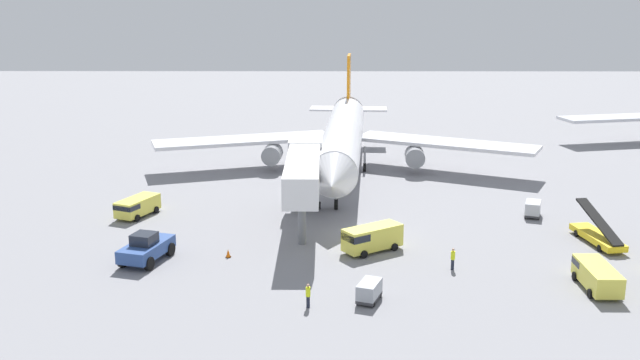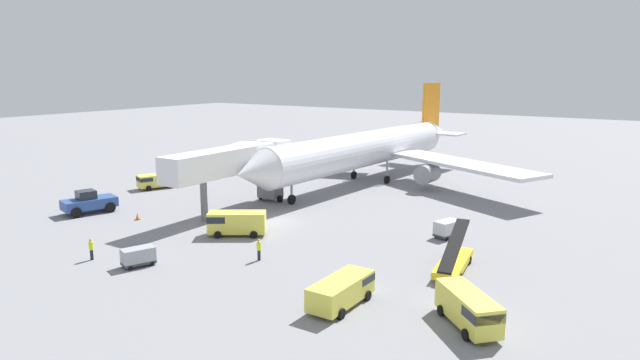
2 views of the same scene
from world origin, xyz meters
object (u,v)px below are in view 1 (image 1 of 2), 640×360
(service_van_far_left, at_px, (596,275))
(service_van_rear_left, at_px, (137,206))
(ground_crew_worker_midground, at_px, (308,295))
(safety_cone_alpha, at_px, (228,253))
(ground_crew_worker_foreground, at_px, (453,258))
(baggage_cart_far_right, at_px, (533,208))
(baggage_cart_near_right, at_px, (369,291))
(belt_loader_truck, at_px, (598,235))
(jet_bridge, at_px, (304,172))
(service_van_mid_left, at_px, (371,238))
(airplane_at_gate, at_px, (343,136))
(pushback_tug, at_px, (146,248))

(service_van_far_left, height_order, service_van_rear_left, service_van_rear_left)
(ground_crew_worker_midground, distance_m, safety_cone_alpha, 12.24)
(safety_cone_alpha, bearing_deg, ground_crew_worker_foreground, -8.46)
(baggage_cart_far_right, height_order, ground_crew_worker_midground, ground_crew_worker_midground)
(service_van_far_left, xyz_separation_m, baggage_cart_far_right, (0.36, 18.12, -0.20))
(baggage_cart_near_right, relative_size, safety_cone_alpha, 3.92)
(ground_crew_worker_foreground, xyz_separation_m, safety_cone_alpha, (-18.35, 2.73, -0.60))
(service_van_rear_left, bearing_deg, belt_loader_truck, -10.45)
(ground_crew_worker_foreground, xyz_separation_m, ground_crew_worker_midground, (-11.42, -7.35, -0.01))
(jet_bridge, distance_m, service_van_mid_left, 10.16)
(service_van_far_left, xyz_separation_m, safety_cone_alpha, (-28.44, 6.44, -0.71))
(baggage_cart_near_right, bearing_deg, safety_cone_alpha, 141.60)
(airplane_at_gate, distance_m, baggage_cart_near_right, 39.41)
(belt_loader_truck, distance_m, service_van_rear_left, 43.60)
(baggage_cart_near_right, relative_size, baggage_cart_far_right, 1.00)
(belt_loader_truck, relative_size, service_van_rear_left, 1.31)
(ground_crew_worker_foreground, bearing_deg, jet_bridge, 137.04)
(ground_crew_worker_foreground, height_order, safety_cone_alpha, ground_crew_worker_foreground)
(service_van_mid_left, relative_size, baggage_cart_near_right, 1.99)
(service_van_far_left, bearing_deg, service_van_mid_left, 154.21)
(pushback_tug, distance_m, service_van_mid_left, 18.83)
(service_van_mid_left, xyz_separation_m, ground_crew_worker_midground, (-5.13, -11.55, -0.32))
(jet_bridge, height_order, ground_crew_worker_foreground, jet_bridge)
(service_van_far_left, xyz_separation_m, ground_crew_worker_midground, (-21.51, -3.64, -0.11))
(service_van_rear_left, bearing_deg, ground_crew_worker_foreground, -26.35)
(safety_cone_alpha, bearing_deg, ground_crew_worker_midground, -55.48)
(baggage_cart_far_right, bearing_deg, airplane_at_gate, 134.69)
(pushback_tug, height_order, service_van_far_left, pushback_tug)
(belt_loader_truck, relative_size, ground_crew_worker_midground, 3.95)
(airplane_at_gate, xyz_separation_m, service_van_mid_left, (1.67, -28.80, -3.33))
(airplane_at_gate, distance_m, service_van_far_left, 41.06)
(belt_loader_truck, bearing_deg, baggage_cart_near_right, -148.96)
(baggage_cart_near_right, distance_m, ground_crew_worker_foreground, 9.41)
(safety_cone_alpha, bearing_deg, jet_bridge, 54.69)
(ground_crew_worker_midground, bearing_deg, service_van_far_left, 9.59)
(baggage_cart_near_right, distance_m, baggage_cart_far_right, 27.05)
(jet_bridge, bearing_deg, service_van_rear_left, 169.99)
(airplane_at_gate, height_order, ground_crew_worker_midground, airplane_at_gate)
(jet_bridge, xyz_separation_m, ground_crew_worker_foreground, (12.22, -11.38, -4.35))
(baggage_cart_near_right, relative_size, ground_crew_worker_midground, 1.55)
(ground_crew_worker_midground, bearing_deg, ground_crew_worker_foreground, 32.75)
(service_van_rear_left, bearing_deg, airplane_at_gate, 41.66)
(jet_bridge, bearing_deg, safety_cone_alpha, -125.31)
(service_van_mid_left, relative_size, service_van_rear_left, 1.02)
(jet_bridge, relative_size, belt_loader_truck, 2.47)
(service_van_rear_left, xyz_separation_m, baggage_cart_near_right, (21.88, -20.55, -0.25))
(airplane_at_gate, distance_m, ground_crew_worker_foreground, 34.14)
(pushback_tug, relative_size, baggage_cart_near_right, 2.14)
(jet_bridge, relative_size, safety_cone_alpha, 24.63)
(belt_loader_truck, xyz_separation_m, baggage_cart_near_right, (-21.00, -12.64, 0.04))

